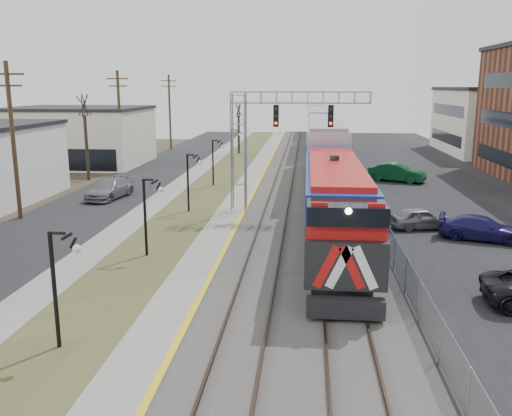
# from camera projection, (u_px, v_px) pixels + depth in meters

# --- Properties ---
(street_west) EXTENTS (7.00, 120.00, 0.04)m
(street_west) POSITION_uv_depth(u_px,v_px,m) (118.00, 191.00, 44.78)
(street_west) COLOR black
(street_west) RESTS_ON ground
(sidewalk) EXTENTS (2.00, 120.00, 0.08)m
(sidewalk) POSITION_uv_depth(u_px,v_px,m) (171.00, 192.00, 44.37)
(sidewalk) COLOR gray
(sidewalk) RESTS_ON ground
(grass_median) EXTENTS (4.00, 120.00, 0.06)m
(grass_median) POSITION_uv_depth(u_px,v_px,m) (207.00, 192.00, 44.10)
(grass_median) COLOR #474C28
(grass_median) RESTS_ON ground
(platform) EXTENTS (2.00, 120.00, 0.24)m
(platform) POSITION_uv_depth(u_px,v_px,m) (244.00, 192.00, 43.81)
(platform) COLOR gray
(platform) RESTS_ON ground
(ballast_bed) EXTENTS (8.00, 120.00, 0.20)m
(ballast_bed) POSITION_uv_depth(u_px,v_px,m) (306.00, 193.00, 43.36)
(ballast_bed) COLOR #595651
(ballast_bed) RESTS_ON ground
(parking_lot) EXTENTS (16.00, 120.00, 0.04)m
(parking_lot) POSITION_uv_depth(u_px,v_px,m) (460.00, 197.00, 42.29)
(parking_lot) COLOR black
(parking_lot) RESTS_ON ground
(platform_edge) EXTENTS (0.24, 120.00, 0.01)m
(platform_edge) POSITION_uv_depth(u_px,v_px,m) (254.00, 191.00, 43.70)
(platform_edge) COLOR gold
(platform_edge) RESTS_ON platform
(track_near) EXTENTS (1.58, 120.00, 0.15)m
(track_near) POSITION_uv_depth(u_px,v_px,m) (281.00, 191.00, 43.50)
(track_near) COLOR #2D2119
(track_near) RESTS_ON ballast_bed
(track_far) EXTENTS (1.58, 120.00, 0.15)m
(track_far) POSITION_uv_depth(u_px,v_px,m) (324.00, 191.00, 43.18)
(track_far) COLOR #2D2119
(track_far) RESTS_ON ballast_bed
(train) EXTENTS (3.00, 85.85, 5.33)m
(train) POSITION_uv_depth(u_px,v_px,m) (320.00, 136.00, 62.05)
(train) COLOR #12329A
(train) RESTS_ON ground
(signal_gantry) EXTENTS (9.00, 1.07, 8.15)m
(signal_gantry) POSITION_uv_depth(u_px,v_px,m) (264.00, 131.00, 35.60)
(signal_gantry) COLOR gray
(signal_gantry) RESTS_ON ground
(lampposts) EXTENTS (0.14, 62.14, 4.00)m
(lampposts) POSITION_uv_depth(u_px,v_px,m) (147.00, 217.00, 27.43)
(lampposts) COLOR black
(lampposts) RESTS_ON ground
(utility_poles) EXTENTS (0.28, 80.28, 10.00)m
(utility_poles) POSITION_uv_depth(u_px,v_px,m) (13.00, 142.00, 34.24)
(utility_poles) COLOR #4C3823
(utility_poles) RESTS_ON ground
(fence) EXTENTS (0.04, 120.00, 1.60)m
(fence) POSITION_uv_depth(u_px,v_px,m) (359.00, 185.00, 42.82)
(fence) COLOR gray
(fence) RESTS_ON ground
(bare_trees) EXTENTS (12.30, 42.30, 5.95)m
(bare_trees) POSITION_uv_depth(u_px,v_px,m) (118.00, 153.00, 48.10)
(bare_trees) COLOR #382D23
(bare_trees) RESTS_ON ground
(car_lot_d) EXTENTS (4.95, 3.16, 1.33)m
(car_lot_d) POSITION_uv_depth(u_px,v_px,m) (482.00, 229.00, 30.27)
(car_lot_d) COLOR navy
(car_lot_d) RESTS_ON ground
(car_lot_e) EXTENTS (4.05, 2.33, 1.30)m
(car_lot_e) POSITION_uv_depth(u_px,v_px,m) (421.00, 219.00, 32.66)
(car_lot_e) COLOR gray
(car_lot_e) RESTS_ON ground
(car_lot_f) EXTENTS (5.27, 3.61, 1.64)m
(car_lot_f) POSITION_uv_depth(u_px,v_px,m) (397.00, 173.00, 48.91)
(car_lot_f) COLOR #0D4524
(car_lot_f) RESTS_ON ground
(car_street_b) EXTENTS (2.91, 5.38, 1.48)m
(car_street_b) POSITION_uv_depth(u_px,v_px,m) (110.00, 189.00, 41.57)
(car_street_b) COLOR slate
(car_street_b) RESTS_ON ground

